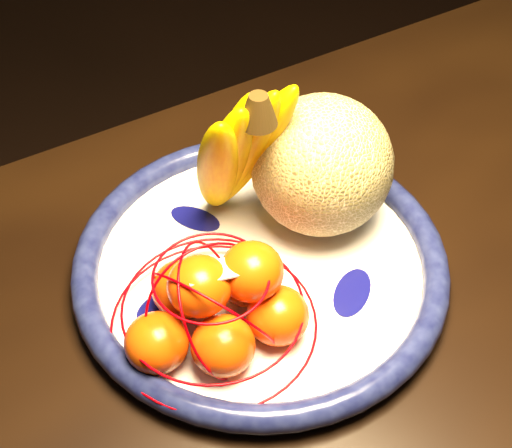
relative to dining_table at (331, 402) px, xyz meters
name	(u,v)px	position (x,y,z in m)	size (l,w,h in m)	color
dining_table	(331,402)	(0.00, 0.00, 0.00)	(1.50, 0.94, 0.74)	black
fruit_bowl	(260,265)	(-0.02, 0.13, 0.09)	(0.40, 0.40, 0.03)	white
cantaloupe	(322,165)	(0.08, 0.17, 0.17)	(0.15, 0.15, 0.15)	olive
banana_bunch	(234,150)	(-0.01, 0.20, 0.20)	(0.14, 0.14, 0.22)	#E4CA03
mandarin_bag	(219,305)	(-0.09, 0.08, 0.13)	(0.26, 0.26, 0.13)	#FF520E
price_tag	(223,269)	(-0.08, 0.08, 0.18)	(0.07, 0.03, 0.00)	white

